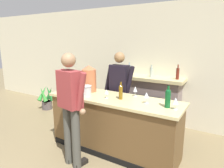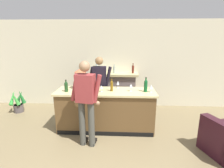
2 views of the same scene
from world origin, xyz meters
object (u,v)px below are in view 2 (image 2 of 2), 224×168
Objects in this scene: potted_plant_corner at (18,102)px; person_customer at (86,101)px; wine_bottle_merlot_tall at (66,86)px; wine_glass_front_right at (131,86)px; ice_bucket_steel at (84,89)px; wine_bottle_riesling_slim at (112,85)px; wine_glass_by_dispenser at (118,83)px; copper_dispenser at (80,79)px; wine_glass_back_row at (151,87)px; person_bartender at (100,86)px; wine_bottle_cabernet_heavy at (146,85)px; wine_glass_near_bucket at (101,87)px; fireplace_stone at (114,90)px.

person_customer is (2.42, -1.60, 0.67)m from potted_plant_corner.
wine_bottle_merlot_tall reaches higher than wine_glass_front_right.
ice_bucket_steel is 0.82× the size of wine_bottle_merlot_tall.
wine_bottle_riesling_slim is 0.30m from wine_glass_by_dispenser.
copper_dispenser reaches higher than wine_glass_front_right.
ice_bucket_steel is at bearing -175.76° from wine_glass_back_row.
copper_dispenser is at bearing 169.39° from wine_bottle_riesling_slim.
ice_bucket_steel is 0.42m from wine_bottle_merlot_tall.
wine_bottle_riesling_slim is at bearing 13.85° from ice_bucket_steel.
wine_glass_front_right is at bearing -35.63° from person_bartender.
wine_glass_back_row is at bearing -13.00° from wine_bottle_cabernet_heavy.
person_customer reaches higher than wine_bottle_riesling_slim.
person_bartender reaches higher than wine_bottle_merlot_tall.
wine_glass_back_row reaches higher than potted_plant_corner.
person_customer reaches higher than wine_bottle_cabernet_heavy.
wine_glass_near_bucket is (2.66, -0.97, 0.78)m from potted_plant_corner.
potted_plant_corner is 2.97m from person_customer.
person_bartender is 5.04× the size of wine_bottle_cabernet_heavy.
wine_bottle_merlot_tall is 1.95m from wine_glass_back_row.
copper_dispenser is at bearing 173.82° from wine_glass_front_right.
fireplace_stone is at bearing 66.61° from person_bartender.
wine_glass_front_right is (3.34, -0.89, 0.80)m from potted_plant_corner.
wine_bottle_riesling_slim is at bearing 177.41° from wine_glass_back_row.
wine_bottle_cabernet_heavy is (1.26, 0.68, 0.15)m from person_customer.
wine_glass_back_row is (1.67, -0.18, -0.13)m from copper_dispenser.
wine_glass_by_dispenser is (0.14, 0.27, -0.01)m from wine_bottle_riesling_slim.
wine_glass_back_row is (1.95, 0.06, -0.01)m from wine_bottle_merlot_tall.
fireplace_stone is at bearing 77.25° from person_customer.
wine_bottle_cabernet_heavy is (1.41, 0.14, 0.06)m from ice_bucket_steel.
copper_dispenser is at bearing 40.61° from wine_bottle_merlot_tall.
wine_glass_near_bucket is (0.81, 0.03, -0.02)m from wine_bottle_merlot_tall.
wine_bottle_cabernet_heavy is at bearing -14.02° from potted_plant_corner.
ice_bucket_steel is at bearing -7.34° from wine_bottle_merlot_tall.
wine_glass_by_dispenser is at bearing 17.27° from wine_bottle_merlot_tall.
potted_plant_corner is 3.55m from wine_glass_front_right.
wine_glass_back_row is (1.14, 0.03, 0.02)m from wine_glass_near_bucket.
person_bartender is 6.14× the size of wine_bottle_merlot_tall.
person_bartender is 0.80m from ice_bucket_steel.
wine_bottle_merlot_tall is (-0.57, 0.59, 0.13)m from person_customer.
wine_bottle_cabernet_heavy is (1.55, -0.16, -0.10)m from copper_dispenser.
wine_bottle_cabernet_heavy is 0.34m from wine_glass_front_right.
wine_bottle_cabernet_heavy is 0.13m from wine_glass_back_row.
wine_glass_by_dispenser is (0.14, -1.15, 0.53)m from fireplace_stone.
wine_bottle_merlot_tall is (-0.42, 0.05, 0.03)m from ice_bucket_steel.
potted_plant_corner is 1.46× the size of copper_dispenser.
person_bartender reaches higher than wine_glass_front_right.
ice_bucket_steel is at bearing -171.20° from wine_glass_front_right.
wine_bottle_riesling_slim is (0.63, 0.15, 0.04)m from ice_bucket_steel.
potted_plant_corner is 2.61m from ice_bucket_steel.
potted_plant_corner is at bearing 160.32° from copper_dispenser.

